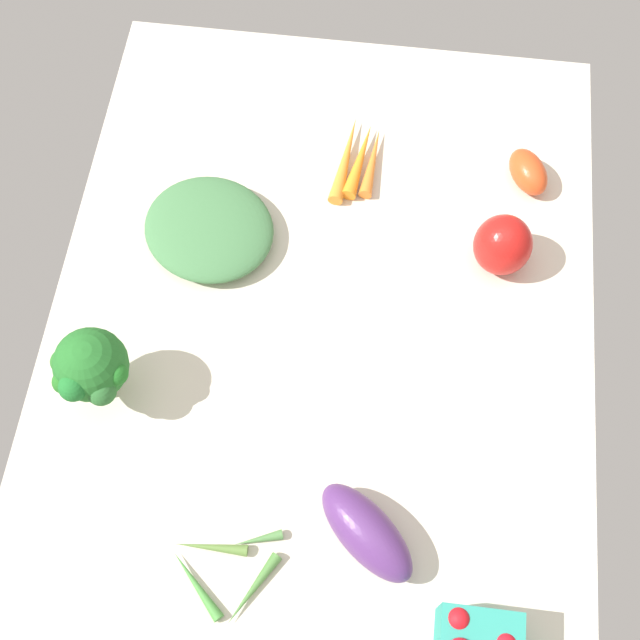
# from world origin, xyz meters

# --- Properties ---
(tablecloth) EXTENTS (1.04, 0.76, 0.02)m
(tablecloth) POSITION_xyz_m (0.00, 0.00, 0.01)
(tablecloth) COLOR beige
(tablecloth) RESTS_ON ground
(bell_pepper_red) EXTENTS (0.09, 0.09, 0.09)m
(bell_pepper_red) POSITION_xyz_m (0.13, -0.24, 0.07)
(bell_pepper_red) COLOR red
(bell_pepper_red) RESTS_ON tablecloth
(broccoli_head) EXTENTS (0.10, 0.11, 0.13)m
(broccoli_head) POSITION_xyz_m (-0.13, 0.28, 0.10)
(broccoli_head) COLOR #9EC58B
(broccoli_head) RESTS_ON tablecloth
(eggplant) EXTENTS (0.15, 0.15, 0.06)m
(eggplant) POSITION_xyz_m (-0.28, -0.09, 0.05)
(eggplant) COLOR #562F6D
(eggplant) RESTS_ON tablecloth
(leafy_greens_clump) EXTENTS (0.23, 0.24, 0.04)m
(leafy_greens_clump) POSITION_xyz_m (0.12, 0.18, 0.04)
(leafy_greens_clump) COLOR #447A48
(leafy_greens_clump) RESTS_ON tablecloth
(okra_pile) EXTENTS (0.12, 0.14, 0.01)m
(okra_pile) POSITION_xyz_m (-0.34, 0.07, 0.03)
(okra_pile) COLOR #428537
(okra_pile) RESTS_ON tablecloth
(carrot_bunch) EXTENTS (0.16, 0.07, 0.02)m
(carrot_bunch) POSITION_xyz_m (0.28, -0.02, 0.03)
(carrot_bunch) COLOR orange
(carrot_bunch) RESTS_ON tablecloth
(roma_tomato) EXTENTS (0.09, 0.08, 0.05)m
(roma_tomato) POSITION_xyz_m (0.28, -0.28, 0.04)
(roma_tomato) COLOR #DF4A1F
(roma_tomato) RESTS_ON tablecloth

